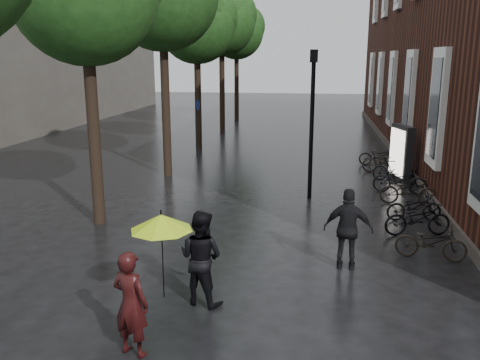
% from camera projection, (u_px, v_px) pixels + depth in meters
% --- Properties ---
extents(street_trees, '(4.33, 34.03, 8.91)m').
position_uv_depth(street_trees, '(181.00, 12.00, 21.22)').
color(street_trees, black).
rests_on(street_trees, ground).
extents(person_burgundy, '(0.72, 0.58, 1.70)m').
position_uv_depth(person_burgundy, '(131.00, 304.00, 7.75)').
color(person_burgundy, black).
rests_on(person_burgundy, ground).
extents(person_black, '(1.05, 0.93, 1.81)m').
position_uv_depth(person_black, '(201.00, 258.00, 9.39)').
color(person_black, black).
rests_on(person_black, ground).
extents(lime_umbrella, '(1.06, 1.06, 1.56)m').
position_uv_depth(lime_umbrella, '(161.00, 222.00, 8.34)').
color(lime_umbrella, black).
rests_on(lime_umbrella, ground).
extents(pedestrian_walking, '(1.09, 0.54, 1.80)m').
position_uv_depth(pedestrian_walking, '(348.00, 229.00, 10.94)').
color(pedestrian_walking, black).
rests_on(pedestrian_walking, ground).
extents(parked_bicycles, '(2.04, 11.17, 0.94)m').
position_uv_depth(parked_bicycles, '(400.00, 185.00, 16.60)').
color(parked_bicycles, black).
rests_on(parked_bicycles, ground).
extents(ad_lightbox, '(0.32, 1.38, 2.08)m').
position_uv_depth(ad_lightbox, '(401.00, 154.00, 18.72)').
color(ad_lightbox, black).
rests_on(ad_lightbox, ground).
extents(lamp_post, '(0.24, 0.24, 4.74)m').
position_uv_depth(lamp_post, '(312.00, 110.00, 16.00)').
color(lamp_post, black).
rests_on(lamp_post, ground).
extents(cycle_sign, '(0.14, 0.47, 2.58)m').
position_uv_depth(cycle_sign, '(197.00, 119.00, 23.65)').
color(cycle_sign, '#262628').
rests_on(cycle_sign, ground).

